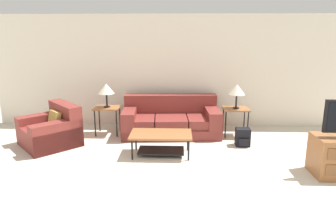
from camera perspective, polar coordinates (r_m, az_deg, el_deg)
wall_back at (r=7.04m, az=1.40°, el=6.40°), size 8.57×0.06×2.60m
couch at (r=6.60m, az=0.55°, el=-3.05°), size 2.13×1.12×0.82m
armchair at (r=6.39m, az=-21.28°, el=-4.58°), size 1.40×1.40×0.80m
coffee_table at (r=5.46m, az=-1.34°, el=-6.46°), size 1.11×0.60×0.41m
side_table_left at (r=6.64m, az=-11.50°, el=-0.96°), size 0.55×0.44×0.61m
side_table_right at (r=6.57m, az=12.77°, el=-1.18°), size 0.55×0.44×0.61m
table_lamp_left at (r=6.55m, az=-11.69°, el=3.02°), size 0.35×0.35×0.52m
table_lamp_right at (r=6.48m, az=12.99°, el=2.84°), size 0.35×0.35×0.52m
backpack at (r=6.10m, az=14.05°, el=-5.99°), size 0.27×0.28×0.36m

